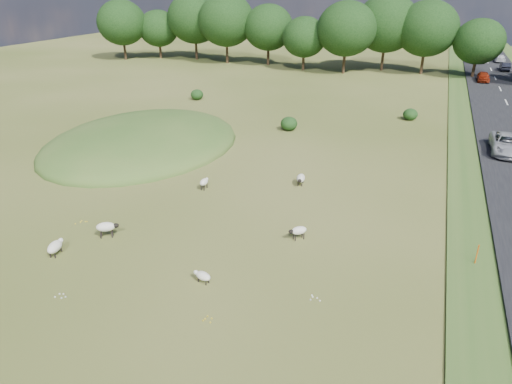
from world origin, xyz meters
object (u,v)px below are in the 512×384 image
sheep_4 (203,276)px  car_2 (508,144)px  car_1 (505,67)px  sheep_3 (298,231)px  sheep_1 (301,178)px  sheep_2 (55,247)px  car_0 (477,58)px  car_7 (483,77)px  sheep_0 (106,227)px  car_5 (500,58)px  marker_post (477,255)px  sheep_5 (204,182)px

sheep_4 → car_2: size_ratio=0.19×
car_1 → sheep_3: bearing=75.5°
car_2 → sheep_3: bearing=-122.4°
sheep_4 → car_1: (19.31, 68.20, 0.49)m
sheep_1 → sheep_3: bearing=6.1°
sheep_1 → sheep_2: size_ratio=1.00×
car_0 → car_2: 50.53m
sheep_3 → sheep_4: (-3.16, -5.57, -0.19)m
car_2 → car_7: (0.00, 32.22, -0.09)m
sheep_0 → sheep_4: (7.06, -1.91, -0.27)m
sheep_2 → car_7: car_7 is taller
car_1 → sheep_0: bearing=68.3°
car_0 → car_7: size_ratio=1.40×
sheep_1 → car_5: size_ratio=0.32×
marker_post → car_1: 62.25m
sheep_1 → car_5: car_5 is taller
sheep_3 → sheep_0: bearing=-22.4°
sheep_2 → car_2: bearing=-55.5°
sheep_0 → sheep_2: bearing=-149.4°
sheep_4 → car_0: (15.51, 75.57, 0.65)m
sheep_5 → car_2: (20.46, 15.20, 0.48)m
sheep_0 → car_7: size_ratio=0.33×
sheep_0 → car_7: 59.78m
sheep_4 → car_5: car_5 is taller
car_2 → car_7: 32.22m
sheep_3 → sheep_5: (-8.10, 4.27, -0.03)m
marker_post → car_5: bearing=84.4°
sheep_5 → sheep_4: bearing=-155.4°
sheep_2 → car_7: (23.97, 57.85, 0.45)m
sheep_4 → car_7: 59.32m
car_0 → sheep_5: bearing=-107.3°
sheep_2 → car_0: 79.85m
sheep_1 → car_0: 64.20m
car_0 → car_2: car_0 is taller
sheep_4 → sheep_5: size_ratio=1.00×
car_1 → car_5: bearing=-90.0°
sheep_3 → sheep_5: 9.16m
sheep_2 → sheep_4: 8.48m
sheep_2 → sheep_3: bearing=-74.5°
car_0 → car_1: 8.29m
sheep_4 → sheep_0: bearing=-1.6°
marker_post → car_2: bearing=80.4°
marker_post → sheep_3: (-9.20, -0.78, -0.04)m
sheep_5 → car_2: 25.49m
sheep_2 → sheep_4: size_ratio=1.29×
car_2 → sheep_5: bearing=-143.4°
marker_post → car_2: 18.96m
sheep_3 → car_1: 64.69m
sheep_0 → car_2: size_ratio=0.24×
sheep_2 → car_1: 74.19m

